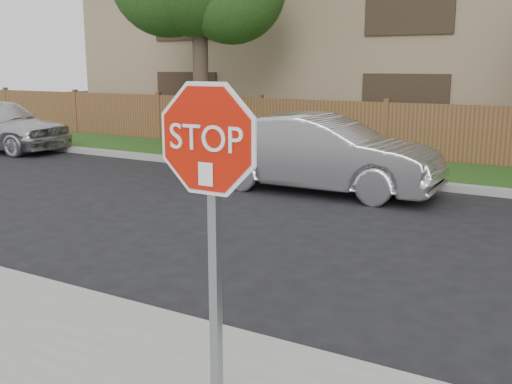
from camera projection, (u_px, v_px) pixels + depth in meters
The scene contains 3 objects.
ground at pixel (398, 381), 5.03m from camera, with size 90.00×90.00×0.00m, color black.
stop_sign at pixel (210, 188), 3.84m from camera, with size 1.01×0.13×2.55m.
sedan_left at pixel (321, 154), 12.38m from camera, with size 1.70×4.88×1.61m, color #A5A4A9.
Camera 1 is at (1.31, -4.56, 2.61)m, focal length 42.00 mm.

